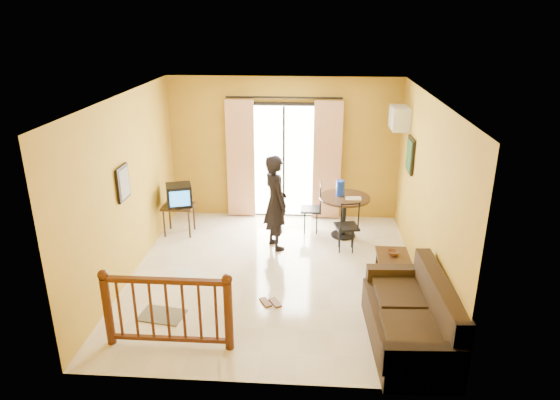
# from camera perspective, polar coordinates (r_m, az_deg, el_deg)

# --- Properties ---
(ground) EXTENTS (5.00, 5.00, 0.00)m
(ground) POSITION_cam_1_polar(r_m,az_deg,el_deg) (8.03, -0.68, -8.47)
(ground) COLOR beige
(ground) RESTS_ON ground
(room_shell) EXTENTS (5.00, 5.00, 5.00)m
(room_shell) POSITION_cam_1_polar(r_m,az_deg,el_deg) (7.36, -0.73, 3.20)
(room_shell) COLOR white
(room_shell) RESTS_ON ground
(balcony_door) EXTENTS (2.25, 0.14, 2.46)m
(balcony_door) POSITION_cam_1_polar(r_m,az_deg,el_deg) (9.83, 0.43, 4.55)
(balcony_door) COLOR black
(balcony_door) RESTS_ON ground
(tv_table) EXTENTS (0.56, 0.47, 0.56)m
(tv_table) POSITION_cam_1_polar(r_m,az_deg,el_deg) (9.46, -11.52, -1.02)
(tv_table) COLOR black
(tv_table) RESTS_ON ground
(television) EXTENTS (0.55, 0.52, 0.40)m
(television) POSITION_cam_1_polar(r_m,az_deg,el_deg) (9.35, -11.46, 0.55)
(television) COLOR black
(television) RESTS_ON tv_table
(picture_left) EXTENTS (0.05, 0.42, 0.52)m
(picture_left) POSITION_cam_1_polar(r_m,az_deg,el_deg) (7.72, -17.49, 1.86)
(picture_left) COLOR black
(picture_left) RESTS_ON room_shell
(dining_table) EXTENTS (0.93, 0.93, 0.77)m
(dining_table) POSITION_cam_1_polar(r_m,az_deg,el_deg) (9.19, 7.37, -0.58)
(dining_table) COLOR black
(dining_table) RESTS_ON ground
(water_jug) EXTENTS (0.15, 0.15, 0.29)m
(water_jug) POSITION_cam_1_polar(r_m,az_deg,el_deg) (9.14, 6.91, 1.36)
(water_jug) COLOR #1334B5
(water_jug) RESTS_ON dining_table
(serving_tray) EXTENTS (0.28, 0.18, 0.02)m
(serving_tray) POSITION_cam_1_polar(r_m,az_deg,el_deg) (9.05, 8.36, 0.18)
(serving_tray) COLOR beige
(serving_tray) RESTS_ON dining_table
(dining_chairs) EXTENTS (1.06, 1.20, 0.95)m
(dining_chairs) POSITION_cam_1_polar(r_m,az_deg,el_deg) (9.20, 5.41, -4.61)
(dining_chairs) COLOR black
(dining_chairs) RESTS_ON ground
(air_conditioner) EXTENTS (0.31, 0.60, 0.40)m
(air_conditioner) POSITION_cam_1_polar(r_m,az_deg,el_deg) (9.24, 13.48, 9.10)
(air_conditioner) COLOR white
(air_conditioner) RESTS_ON room_shell
(botanical_print) EXTENTS (0.05, 0.50, 0.60)m
(botanical_print) POSITION_cam_1_polar(r_m,az_deg,el_deg) (8.75, 14.66, 5.00)
(botanical_print) COLOR black
(botanical_print) RESTS_ON room_shell
(coffee_table) EXTENTS (0.49, 0.89, 0.39)m
(coffee_table) POSITION_cam_1_polar(r_m,az_deg,el_deg) (7.89, 12.87, -7.43)
(coffee_table) COLOR black
(coffee_table) RESTS_ON ground
(bowl) EXTENTS (0.22, 0.22, 0.06)m
(bowl) POSITION_cam_1_polar(r_m,az_deg,el_deg) (7.95, 12.82, -5.93)
(bowl) COLOR brown
(bowl) RESTS_ON coffee_table
(sofa) EXTENTS (0.98, 1.96, 0.92)m
(sofa) POSITION_cam_1_polar(r_m,az_deg,el_deg) (6.52, 15.02, -13.27)
(sofa) COLOR #302012
(sofa) RESTS_ON ground
(standing_person) EXTENTS (0.65, 0.73, 1.68)m
(standing_person) POSITION_cam_1_polar(r_m,az_deg,el_deg) (8.59, -0.52, -0.28)
(standing_person) COLOR black
(standing_person) RESTS_ON ground
(stair_balustrade) EXTENTS (1.63, 0.13, 1.04)m
(stair_balustrade) POSITION_cam_1_polar(r_m,az_deg,el_deg) (6.33, -12.79, -11.79)
(stair_balustrade) COLOR #471E0F
(stair_balustrade) RESTS_ON ground
(doormat) EXTENTS (0.65, 0.49, 0.02)m
(doormat) POSITION_cam_1_polar(r_m,az_deg,el_deg) (7.22, -13.33, -12.69)
(doormat) COLOR #625E4E
(doormat) RESTS_ON ground
(sandals) EXTENTS (0.35, 0.27, 0.03)m
(sandals) POSITION_cam_1_polar(r_m,az_deg,el_deg) (7.29, -1.10, -11.63)
(sandals) COLOR brown
(sandals) RESTS_ON ground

